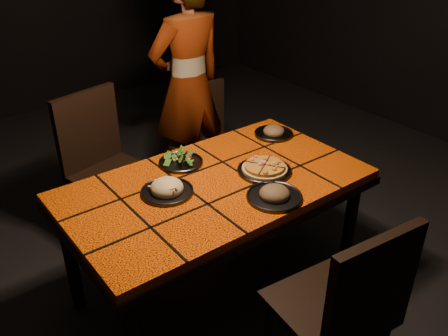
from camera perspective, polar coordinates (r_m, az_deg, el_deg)
room_shell at (r=2.23m, az=-1.17°, el=15.16°), size 6.04×7.04×3.08m
dining_table at (r=2.56m, az=-0.99°, el=-3.15°), size 1.62×0.92×0.75m
chair_near at (r=2.12m, az=14.42°, el=-15.75°), size 0.50×0.50×1.00m
chair_far_left at (r=3.18m, az=-14.42°, el=1.01°), size 0.56×0.56×1.02m
chair_far_right at (r=3.62m, az=-1.90°, el=4.10°), size 0.42×0.42×0.88m
diner at (r=3.55m, az=-4.32°, el=9.85°), size 0.65×0.44×1.74m
plate_pizza at (r=2.61m, az=4.89°, el=-0.11°), size 0.34×0.34×0.04m
plate_pasta at (r=2.43m, az=-6.87°, el=-2.52°), size 0.27×0.27×0.09m
plate_salad at (r=2.69m, az=-5.22°, el=1.00°), size 0.25×0.25×0.07m
plate_mushroom_a at (r=2.38m, az=6.10°, el=-3.14°), size 0.28×0.28×0.09m
plate_mushroom_b at (r=3.04m, az=6.01°, el=4.36°), size 0.25×0.25×0.08m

